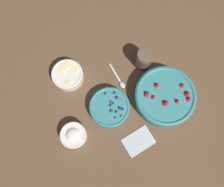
# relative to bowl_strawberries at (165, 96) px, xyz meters

# --- Properties ---
(ground_plane) EXTENTS (4.00, 4.00, 0.00)m
(ground_plane) POSITION_rel_bowl_strawberries_xyz_m (-0.19, 0.03, -0.04)
(ground_plane) COLOR brown
(bowl_strawberries) EXTENTS (0.27, 0.27, 0.09)m
(bowl_strawberries) POSITION_rel_bowl_strawberries_xyz_m (0.00, 0.00, 0.00)
(bowl_strawberries) COLOR teal
(bowl_strawberries) RESTS_ON ground_plane
(bowl_blueberries) EXTENTS (0.18, 0.18, 0.05)m
(bowl_blueberries) POSITION_rel_bowl_strawberries_xyz_m (-0.25, 0.04, -0.01)
(bowl_blueberries) COLOR teal
(bowl_blueberries) RESTS_ON ground_plane
(bowl_bananas) EXTENTS (0.14, 0.14, 0.05)m
(bowl_bananas) POSITION_rel_bowl_strawberries_xyz_m (-0.38, 0.25, -0.01)
(bowl_bananas) COLOR silver
(bowl_bananas) RESTS_ON ground_plane
(bowl_cream) EXTENTS (0.11, 0.11, 0.06)m
(bowl_cream) POSITION_rel_bowl_strawberries_xyz_m (-0.44, -0.02, -0.01)
(bowl_cream) COLOR silver
(bowl_cream) RESTS_ON ground_plane
(jar_chocolate) EXTENTS (0.08, 0.08, 0.10)m
(jar_chocolate) POSITION_rel_bowl_strawberries_xyz_m (-0.02, 0.19, 0.01)
(jar_chocolate) COLOR brown
(jar_chocolate) RESTS_ON ground_plane
(napkin) EXTENTS (0.14, 0.11, 0.01)m
(napkin) POSITION_rel_bowl_strawberries_xyz_m (-0.18, -0.14, -0.04)
(napkin) COLOR #B2BCC6
(napkin) RESTS_ON ground_plane
(spoon) EXTENTS (0.04, 0.14, 0.01)m
(spoon) POSITION_rel_bowl_strawberries_xyz_m (-0.16, 0.15, -0.04)
(spoon) COLOR silver
(spoon) RESTS_ON ground_plane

